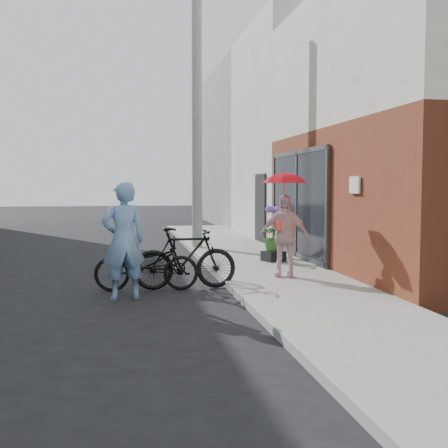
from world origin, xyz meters
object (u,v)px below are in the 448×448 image
object	(u,v)px
bike_left	(147,264)
kimono_woman	(284,236)
utility_pole	(197,123)
bike_right	(185,258)
officer	(123,241)
planter	(273,256)

from	to	relation	value
bike_left	kimono_woman	bearing A→B (deg)	-79.33
utility_pole	bike_right	distance (m)	6.32
bike_left	utility_pole	bearing A→B (deg)	-12.91
officer	kimono_woman	xyz separation A→B (m)	(2.93, 0.98, -0.06)
officer	planter	size ratio (longest dim) A/B	4.48
bike_right	kimono_woman	world-z (taller)	kimono_woman
utility_pole	kimono_woman	bearing A→B (deg)	-79.75
kimono_woman	bike_right	bearing A→B (deg)	-146.78
bike_left	bike_right	bearing A→B (deg)	-83.34
kimono_woman	planter	distance (m)	2.19
bike_left	bike_right	xyz separation A→B (m)	(0.67, 0.04, 0.08)
bike_left	bike_right	size ratio (longest dim) A/B	0.99
bike_right	kimono_woman	distance (m)	1.93
officer	planter	distance (m)	4.53
officer	kimono_woman	size ratio (longest dim) A/B	1.23
utility_pole	bike_left	xyz separation A→B (m)	(-1.60, -5.54, -3.03)
officer	bike_left	distance (m)	0.89
utility_pole	bike_left	distance (m)	6.52
bike_left	planter	world-z (taller)	bike_left
utility_pole	officer	xyz separation A→B (m)	(-1.99, -6.19, -2.56)
bike_left	planter	size ratio (longest dim) A/B	4.24
officer	bike_right	distance (m)	1.32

